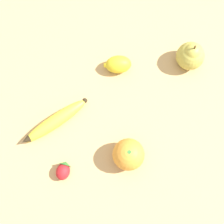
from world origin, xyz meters
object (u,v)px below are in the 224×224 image
object	(u,v)px
banana	(55,121)
orange	(128,154)
lemon	(118,64)
pear	(191,55)
strawberry	(63,170)

from	to	relation	value
banana	orange	distance (m)	0.22
orange	lemon	bearing A→B (deg)	-176.32
pear	lemon	distance (m)	0.21
banana	orange	world-z (taller)	orange
orange	pear	world-z (taller)	pear
banana	strawberry	xyz separation A→B (m)	(0.14, 0.02, 0.00)
banana	lemon	distance (m)	0.24
lemon	pear	bearing A→B (deg)	93.61
orange	lemon	distance (m)	0.27
orange	strawberry	world-z (taller)	orange
orange	strawberry	distance (m)	0.18
pear	lemon	xyz separation A→B (m)	(0.01, -0.21, -0.02)
pear	banana	bearing A→B (deg)	-65.67
strawberry	lemon	distance (m)	0.34
orange	pear	xyz separation A→B (m)	(-0.28, 0.19, 0.00)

